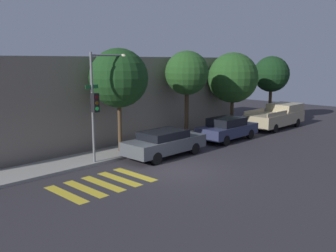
{
  "coord_description": "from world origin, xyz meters",
  "views": [
    {
      "loc": [
        -12.19,
        -11.4,
        5.01
      ],
      "look_at": [
        1.77,
        2.1,
        1.6
      ],
      "focal_mm": 40.0,
      "sensor_mm": 36.0,
      "label": 1
    }
  ],
  "objects_px": {
    "sedan_middle": "(227,128)",
    "tree_far_end": "(233,78)",
    "tree_midblock": "(187,73)",
    "traffic_light_pole": "(101,92)",
    "pickup_truck": "(277,116)",
    "tree_behind_truck": "(271,74)",
    "tree_near_corner": "(119,78)",
    "sedan_near_corner": "(165,143)"
  },
  "relations": [
    {
      "from": "traffic_light_pole",
      "to": "pickup_truck",
      "type": "xyz_separation_m",
      "value": [
        15.15,
        -1.27,
        -2.64
      ]
    },
    {
      "from": "sedan_middle",
      "to": "tree_near_corner",
      "type": "distance_m",
      "value": 7.95
    },
    {
      "from": "sedan_near_corner",
      "to": "sedan_middle",
      "type": "height_order",
      "value": "sedan_middle"
    },
    {
      "from": "sedan_middle",
      "to": "tree_midblock",
      "type": "xyz_separation_m",
      "value": [
        -1.41,
        2.2,
        3.44
      ]
    },
    {
      "from": "sedan_middle",
      "to": "tree_far_end",
      "type": "distance_m",
      "value": 5.24
    },
    {
      "from": "tree_near_corner",
      "to": "tree_midblock",
      "type": "xyz_separation_m",
      "value": [
        5.47,
        0.0,
        0.12
      ]
    },
    {
      "from": "traffic_light_pole",
      "to": "pickup_truck",
      "type": "height_order",
      "value": "traffic_light_pole"
    },
    {
      "from": "traffic_light_pole",
      "to": "tree_near_corner",
      "type": "xyz_separation_m",
      "value": [
        1.83,
        0.93,
        0.58
      ]
    },
    {
      "from": "traffic_light_pole",
      "to": "tree_far_end",
      "type": "relative_size",
      "value": 0.97
    },
    {
      "from": "sedan_middle",
      "to": "pickup_truck",
      "type": "xyz_separation_m",
      "value": [
        6.43,
        -0.0,
        0.11
      ]
    },
    {
      "from": "sedan_near_corner",
      "to": "tree_midblock",
      "type": "height_order",
      "value": "tree_midblock"
    },
    {
      "from": "pickup_truck",
      "to": "traffic_light_pole",
      "type": "bearing_deg",
      "value": 175.2
    },
    {
      "from": "tree_midblock",
      "to": "sedan_near_corner",
      "type": "bearing_deg",
      "value": -152.65
    },
    {
      "from": "sedan_near_corner",
      "to": "tree_behind_truck",
      "type": "relative_size",
      "value": 0.87
    },
    {
      "from": "tree_far_end",
      "to": "tree_behind_truck",
      "type": "relative_size",
      "value": 1.04
    },
    {
      "from": "pickup_truck",
      "to": "tree_near_corner",
      "type": "bearing_deg",
      "value": 170.62
    },
    {
      "from": "sedan_middle",
      "to": "tree_far_end",
      "type": "bearing_deg",
      "value": 30.81
    },
    {
      "from": "tree_far_end",
      "to": "tree_behind_truck",
      "type": "distance_m",
      "value": 5.63
    },
    {
      "from": "tree_near_corner",
      "to": "tree_far_end",
      "type": "xyz_separation_m",
      "value": [
        10.57,
        0.0,
        -0.33
      ]
    },
    {
      "from": "tree_midblock",
      "to": "tree_far_end",
      "type": "distance_m",
      "value": 5.12
    },
    {
      "from": "tree_midblock",
      "to": "tree_behind_truck",
      "type": "relative_size",
      "value": 1.05
    },
    {
      "from": "tree_midblock",
      "to": "tree_behind_truck",
      "type": "xyz_separation_m",
      "value": [
        10.73,
        0.0,
        -0.34
      ]
    },
    {
      "from": "sedan_middle",
      "to": "pickup_truck",
      "type": "bearing_deg",
      "value": -0.0
    },
    {
      "from": "tree_midblock",
      "to": "traffic_light_pole",
      "type": "bearing_deg",
      "value": -172.75
    },
    {
      "from": "sedan_middle",
      "to": "tree_far_end",
      "type": "height_order",
      "value": "tree_far_end"
    },
    {
      "from": "tree_behind_truck",
      "to": "tree_near_corner",
      "type": "bearing_deg",
      "value": 180.0
    },
    {
      "from": "sedan_near_corner",
      "to": "sedan_middle",
      "type": "bearing_deg",
      "value": 0.0
    },
    {
      "from": "pickup_truck",
      "to": "tree_midblock",
      "type": "height_order",
      "value": "tree_midblock"
    },
    {
      "from": "pickup_truck",
      "to": "sedan_middle",
      "type": "bearing_deg",
      "value": 180.0
    },
    {
      "from": "sedan_near_corner",
      "to": "sedan_middle",
      "type": "relative_size",
      "value": 1.07
    },
    {
      "from": "sedan_near_corner",
      "to": "tree_far_end",
      "type": "bearing_deg",
      "value": 13.24
    },
    {
      "from": "pickup_truck",
      "to": "tree_near_corner",
      "type": "distance_m",
      "value": 13.87
    },
    {
      "from": "sedan_near_corner",
      "to": "pickup_truck",
      "type": "xyz_separation_m",
      "value": [
        12.1,
        -0.0,
        0.13
      ]
    },
    {
      "from": "tree_midblock",
      "to": "tree_behind_truck",
      "type": "distance_m",
      "value": 10.73
    },
    {
      "from": "tree_near_corner",
      "to": "tree_midblock",
      "type": "height_order",
      "value": "tree_near_corner"
    },
    {
      "from": "sedan_near_corner",
      "to": "tree_near_corner",
      "type": "height_order",
      "value": "tree_near_corner"
    },
    {
      "from": "sedan_near_corner",
      "to": "tree_behind_truck",
      "type": "height_order",
      "value": "tree_behind_truck"
    },
    {
      "from": "tree_near_corner",
      "to": "tree_far_end",
      "type": "height_order",
      "value": "tree_near_corner"
    },
    {
      "from": "sedan_middle",
      "to": "traffic_light_pole",
      "type": "bearing_deg",
      "value": 171.7
    },
    {
      "from": "tree_near_corner",
      "to": "sedan_middle",
      "type": "bearing_deg",
      "value": -17.73
    },
    {
      "from": "tree_near_corner",
      "to": "tree_midblock",
      "type": "relative_size",
      "value": 1.01
    },
    {
      "from": "sedan_near_corner",
      "to": "traffic_light_pole",
      "type": "bearing_deg",
      "value": 157.38
    }
  ]
}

